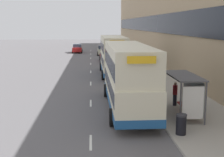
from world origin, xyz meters
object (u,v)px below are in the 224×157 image
(double_decker_bus_near, at_px, (128,76))
(pedestrian_at_shelter, at_px, (162,96))
(car_0, at_px, (77,48))
(car_1, at_px, (104,47))
(car_2, at_px, (103,50))
(bus_shelter, at_px, (187,88))
(car_3, at_px, (106,55))
(litter_bin, at_px, (181,124))
(double_decker_bus_ahead, at_px, (113,55))
(pedestrian_1, at_px, (175,94))

(double_decker_bus_near, xyz_separation_m, pedestrian_at_shelter, (2.26, -0.28, -1.32))
(car_0, relative_size, car_1, 1.03)
(double_decker_bus_near, distance_m, car_2, 37.52)
(car_2, bearing_deg, bus_shelter, -84.86)
(car_2, bearing_deg, pedestrian_at_shelter, -86.15)
(double_decker_bus_near, height_order, car_1, double_decker_bus_near)
(car_3, distance_m, litter_bin, 33.19)
(double_decker_bus_near, relative_size, litter_bin, 10.52)
(litter_bin, bearing_deg, car_1, 91.79)
(double_decker_bus_ahead, bearing_deg, pedestrian_1, -77.29)
(double_decker_bus_ahead, distance_m, car_1, 32.87)
(bus_shelter, bearing_deg, car_1, 93.31)
(pedestrian_1, xyz_separation_m, litter_bin, (-1.19, -5.61, -0.30))
(car_3, xyz_separation_m, pedestrian_at_shelter, (2.34, -28.00, 0.07))
(car_1, bearing_deg, pedestrian_1, -86.54)
(pedestrian_at_shelter, bearing_deg, pedestrian_1, 26.28)
(bus_shelter, bearing_deg, car_3, 96.43)
(bus_shelter, bearing_deg, pedestrian_1, 90.62)
(bus_shelter, height_order, pedestrian_1, bus_shelter)
(car_2, bearing_deg, litter_bin, -86.85)
(double_decker_bus_near, relative_size, double_decker_bus_ahead, 1.10)
(car_0, distance_m, litter_bin, 48.61)
(bus_shelter, distance_m, car_2, 40.00)
(car_2, height_order, pedestrian_at_shelter, car_2)
(car_0, bearing_deg, pedestrian_1, 101.23)
(car_2, height_order, pedestrian_1, car_2)
(double_decker_bus_near, xyz_separation_m, car_2, (-0.28, 37.49, -1.39))
(pedestrian_1, bearing_deg, bus_shelter, -89.38)
(double_decker_bus_near, distance_m, car_3, 27.76)
(double_decker_bus_near, xyz_separation_m, car_1, (0.43, 47.27, -1.40))
(car_0, relative_size, car_2, 0.99)
(pedestrian_1, bearing_deg, car_1, 93.46)
(double_decker_bus_near, bearing_deg, bus_shelter, -35.34)
(double_decker_bus_ahead, distance_m, litter_bin, 19.99)
(car_2, height_order, litter_bin, car_2)
(bus_shelter, bearing_deg, pedestrian_at_shelter, 116.79)
(car_1, height_order, pedestrian_at_shelter, car_1)
(double_decker_bus_ahead, relative_size, car_0, 2.38)
(car_1, distance_m, pedestrian_1, 47.13)
(double_decker_bus_ahead, distance_m, car_2, 23.10)
(double_decker_bus_near, xyz_separation_m, pedestrian_1, (3.27, 0.23, -1.32))
(car_0, height_order, car_1, car_1)
(pedestrian_1, bearing_deg, double_decker_bus_ahead, 102.71)
(pedestrian_at_shelter, relative_size, litter_bin, 1.54)
(double_decker_bus_ahead, xyz_separation_m, pedestrian_1, (3.21, -14.21, -1.32))
(bus_shelter, distance_m, double_decker_bus_ahead, 17.09)
(car_2, relative_size, litter_bin, 4.06)
(double_decker_bus_near, height_order, pedestrian_1, double_decker_bus_near)
(bus_shelter, relative_size, double_decker_bus_near, 0.38)
(car_3, xyz_separation_m, pedestrian_1, (3.36, -27.50, 0.07))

